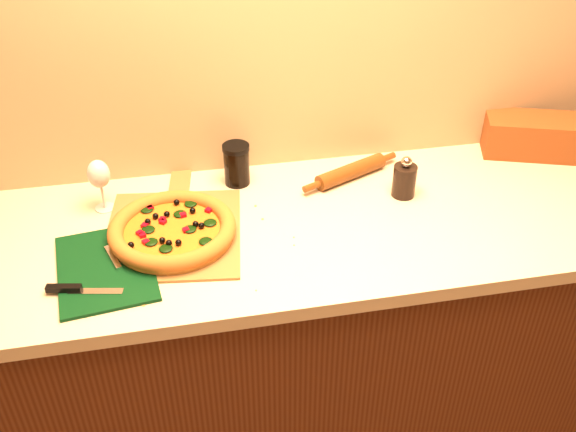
# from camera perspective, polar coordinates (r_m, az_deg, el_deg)

# --- Properties ---
(cabinet) EXTENTS (2.80, 0.65, 0.86)m
(cabinet) POSITION_cam_1_polar(r_m,az_deg,el_deg) (2.08, 1.42, -11.00)
(cabinet) COLOR #441E0E
(cabinet) RESTS_ON ground
(countertop) EXTENTS (2.84, 0.68, 0.04)m
(countertop) POSITION_cam_1_polar(r_m,az_deg,el_deg) (1.79, 1.63, -0.97)
(countertop) COLOR beige
(countertop) RESTS_ON cabinet
(pizza_peel) EXTENTS (0.41, 0.56, 0.01)m
(pizza_peel) POSITION_cam_1_polar(r_m,az_deg,el_deg) (1.76, -10.13, -1.22)
(pizza_peel) COLOR olive
(pizza_peel) RESTS_ON countertop
(pizza) EXTENTS (0.34, 0.34, 0.05)m
(pizza) POSITION_cam_1_polar(r_m,az_deg,el_deg) (1.72, -10.23, -1.23)
(pizza) COLOR #B97D2E
(pizza) RESTS_ON pizza_peel
(cutting_board) EXTENTS (0.27, 0.35, 0.02)m
(cutting_board) POSITION_cam_1_polar(r_m,az_deg,el_deg) (1.67, -16.01, -4.50)
(cutting_board) COLOR black
(cutting_board) RESTS_ON countertop
(pepper_grinder) EXTENTS (0.07, 0.07, 0.13)m
(pepper_grinder) POSITION_cam_1_polar(r_m,az_deg,el_deg) (1.89, 10.30, 3.20)
(pepper_grinder) COLOR black
(pepper_grinder) RESTS_ON countertop
(rolling_pin) EXTENTS (0.33, 0.16, 0.05)m
(rolling_pin) POSITION_cam_1_polar(r_m,az_deg,el_deg) (1.96, 5.60, 3.95)
(rolling_pin) COLOR #522E0E
(rolling_pin) RESTS_ON countertop
(bread_bag) EXTENTS (0.47, 0.28, 0.12)m
(bread_bag) POSITION_cam_1_polar(r_m,az_deg,el_deg) (2.23, 22.66, 6.51)
(bread_bag) COLOR maroon
(bread_bag) RESTS_ON countertop
(wine_glass) EXTENTS (0.06, 0.06, 0.16)m
(wine_glass) POSITION_cam_1_polar(r_m,az_deg,el_deg) (1.84, -16.47, 3.49)
(wine_glass) COLOR silver
(wine_glass) RESTS_ON countertop
(dark_jar) EXTENTS (0.08, 0.08, 0.13)m
(dark_jar) POSITION_cam_1_polar(r_m,az_deg,el_deg) (1.91, -4.59, 4.61)
(dark_jar) COLOR black
(dark_jar) RESTS_ON countertop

